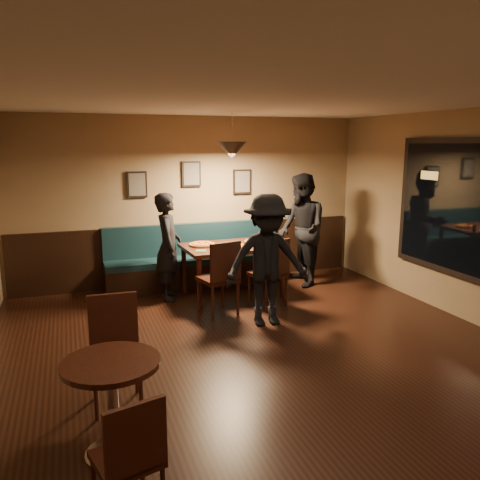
# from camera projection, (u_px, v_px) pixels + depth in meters

# --- Properties ---
(floor) EXTENTS (7.00, 7.00, 0.00)m
(floor) POSITION_uv_depth(u_px,v_px,m) (273.00, 366.00, 5.20)
(floor) COLOR black
(floor) RESTS_ON ground
(ceiling) EXTENTS (7.00, 7.00, 0.00)m
(ceiling) POSITION_uv_depth(u_px,v_px,m) (277.00, 95.00, 4.65)
(ceiling) COLOR silver
(ceiling) RESTS_ON ground
(wall_back) EXTENTS (6.00, 0.00, 6.00)m
(wall_back) POSITION_uv_depth(u_px,v_px,m) (191.00, 201.00, 8.15)
(wall_back) COLOR #8C704F
(wall_back) RESTS_ON ground
(wainscot) EXTENTS (5.88, 0.06, 1.00)m
(wainscot) POSITION_uv_depth(u_px,v_px,m) (193.00, 253.00, 8.30)
(wainscot) COLOR black
(wainscot) RESTS_ON ground
(booth_bench) EXTENTS (3.00, 0.60, 1.00)m
(booth_bench) POSITION_uv_depth(u_px,v_px,m) (197.00, 256.00, 8.05)
(booth_bench) COLOR #0F232D
(booth_bench) RESTS_ON ground
(window_frame) EXTENTS (0.06, 2.56, 1.86)m
(window_frame) POSITION_uv_depth(u_px,v_px,m) (466.00, 209.00, 6.34)
(window_frame) COLOR black
(window_frame) RESTS_ON wall_right
(window_glass) EXTENTS (0.00, 2.40, 2.40)m
(window_glass) POSITION_uv_depth(u_px,v_px,m) (465.00, 209.00, 6.33)
(window_glass) COLOR black
(window_glass) RESTS_ON wall_right
(picture_left) EXTENTS (0.32, 0.04, 0.42)m
(picture_left) POSITION_uv_depth(u_px,v_px,m) (137.00, 184.00, 7.77)
(picture_left) COLOR black
(picture_left) RESTS_ON wall_back
(picture_center) EXTENTS (0.32, 0.04, 0.42)m
(picture_center) POSITION_uv_depth(u_px,v_px,m) (191.00, 174.00, 8.04)
(picture_center) COLOR black
(picture_center) RESTS_ON wall_back
(picture_right) EXTENTS (0.32, 0.04, 0.42)m
(picture_right) POSITION_uv_depth(u_px,v_px,m) (242.00, 182.00, 8.37)
(picture_right) COLOR black
(picture_right) RESTS_ON wall_back
(pendant_lamp) EXTENTS (0.44, 0.44, 0.25)m
(pendant_lamp) POSITION_uv_depth(u_px,v_px,m) (232.00, 150.00, 7.19)
(pendant_lamp) COLOR black
(pendant_lamp) RESTS_ON ceiling
(dining_table) EXTENTS (1.54, 1.03, 0.80)m
(dining_table) POSITION_uv_depth(u_px,v_px,m) (232.00, 270.00, 7.55)
(dining_table) COLOR black
(dining_table) RESTS_ON floor
(chair_near_left) EXTENTS (0.57, 0.57, 1.06)m
(chair_near_left) POSITION_uv_depth(u_px,v_px,m) (218.00, 277.00, 6.69)
(chair_near_left) COLOR #331D0E
(chair_near_left) RESTS_ON floor
(chair_near_right) EXTENTS (0.57, 0.57, 1.02)m
(chair_near_right) POSITION_uv_depth(u_px,v_px,m) (268.00, 272.00, 7.02)
(chair_near_right) COLOR black
(chair_near_right) RESTS_ON floor
(diner_left) EXTENTS (0.51, 0.67, 1.63)m
(diner_left) POSITION_uv_depth(u_px,v_px,m) (168.00, 247.00, 7.30)
(diner_left) COLOR black
(diner_left) RESTS_ON floor
(diner_right) EXTENTS (0.77, 0.96, 1.87)m
(diner_right) POSITION_uv_depth(u_px,v_px,m) (302.00, 230.00, 8.03)
(diner_right) COLOR black
(diner_right) RESTS_ON floor
(diner_front) EXTENTS (1.17, 0.74, 1.72)m
(diner_front) POSITION_uv_depth(u_px,v_px,m) (267.00, 260.00, 6.25)
(diner_front) COLOR black
(diner_front) RESTS_ON floor
(pizza_a) EXTENTS (0.51, 0.51, 0.04)m
(pizza_a) POSITION_uv_depth(u_px,v_px,m) (202.00, 244.00, 7.43)
(pizza_a) COLOR orange
(pizza_a) RESTS_ON dining_table
(pizza_b) EXTENTS (0.36, 0.36, 0.04)m
(pizza_b) POSITION_uv_depth(u_px,v_px,m) (236.00, 246.00, 7.29)
(pizza_b) COLOR orange
(pizza_b) RESTS_ON dining_table
(pizza_c) EXTENTS (0.38, 0.38, 0.04)m
(pizza_c) POSITION_uv_depth(u_px,v_px,m) (255.00, 241.00, 7.70)
(pizza_c) COLOR gold
(pizza_c) RESTS_ON dining_table
(soda_glass) EXTENTS (0.08, 0.08, 0.13)m
(soda_glass) POSITION_uv_depth(u_px,v_px,m) (278.00, 242.00, 7.36)
(soda_glass) COLOR black
(soda_glass) RESTS_ON dining_table
(tabasco_bottle) EXTENTS (0.04, 0.04, 0.12)m
(tabasco_bottle) POSITION_uv_depth(u_px,v_px,m) (261.00, 240.00, 7.58)
(tabasco_bottle) COLOR #A91305
(tabasco_bottle) RESTS_ON dining_table
(napkin_a) EXTENTS (0.18, 0.18, 0.01)m
(napkin_a) POSITION_uv_depth(u_px,v_px,m) (195.00, 245.00, 7.49)
(napkin_a) COLOR #217C2A
(napkin_a) RESTS_ON dining_table
(napkin_b) EXTENTS (0.19, 0.19, 0.01)m
(napkin_b) POSITION_uv_depth(u_px,v_px,m) (201.00, 251.00, 7.07)
(napkin_b) COLOR #1E722C
(napkin_b) RESTS_ON dining_table
(cutlery_set) EXTENTS (0.18, 0.08, 0.00)m
(cutlery_set) POSITION_uv_depth(u_px,v_px,m) (238.00, 250.00, 7.11)
(cutlery_set) COLOR #BABABF
(cutlery_set) RESTS_ON dining_table
(cafe_table) EXTENTS (0.79, 0.79, 0.77)m
(cafe_table) POSITION_uv_depth(u_px,v_px,m) (113.00, 409.00, 3.63)
(cafe_table) COLOR black
(cafe_table) RESTS_ON floor
(cafe_chair_far) EXTENTS (0.46, 0.46, 1.00)m
(cafe_chair_far) POSITION_uv_depth(u_px,v_px,m) (116.00, 354.00, 4.31)
(cafe_chair_far) COLOR black
(cafe_chair_far) RESTS_ON floor
(cafe_chair_near) EXTENTS (0.47, 0.47, 0.87)m
(cafe_chair_near) POSITION_uv_depth(u_px,v_px,m) (127.00, 456.00, 3.01)
(cafe_chair_near) COLOR black
(cafe_chair_near) RESTS_ON floor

